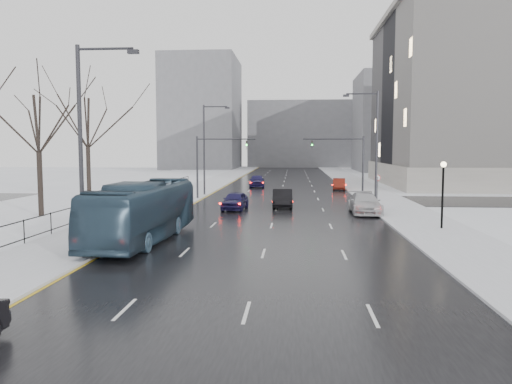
% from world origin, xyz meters
% --- Properties ---
extents(road, '(16.00, 150.00, 0.04)m').
position_xyz_m(road, '(0.00, 60.00, 0.02)').
color(road, black).
rests_on(road, ground).
extents(cross_road, '(130.00, 10.00, 0.04)m').
position_xyz_m(cross_road, '(0.00, 48.00, 0.02)').
color(cross_road, black).
rests_on(cross_road, ground).
extents(sidewalk_left, '(5.00, 150.00, 0.16)m').
position_xyz_m(sidewalk_left, '(-10.50, 60.00, 0.08)').
color(sidewalk_left, silver).
rests_on(sidewalk_left, ground).
extents(sidewalk_right, '(5.00, 150.00, 0.16)m').
position_xyz_m(sidewalk_right, '(10.50, 60.00, 0.08)').
color(sidewalk_right, silver).
rests_on(sidewalk_right, ground).
extents(park_strip, '(14.00, 150.00, 0.12)m').
position_xyz_m(park_strip, '(-20.00, 60.00, 0.06)').
color(park_strip, white).
rests_on(park_strip, ground).
extents(tree_park_d, '(8.75, 8.75, 12.50)m').
position_xyz_m(tree_park_d, '(-17.80, 34.00, 0.00)').
color(tree_park_d, black).
rests_on(tree_park_d, ground).
extents(tree_park_e, '(9.45, 9.45, 13.50)m').
position_xyz_m(tree_park_e, '(-18.20, 44.00, 0.00)').
color(tree_park_e, black).
rests_on(tree_park_e, ground).
extents(iron_fence, '(0.06, 70.00, 1.30)m').
position_xyz_m(iron_fence, '(-13.00, 30.00, 0.91)').
color(iron_fence, black).
rests_on(iron_fence, sidewalk_left).
extents(streetlight_r_mid, '(2.95, 0.25, 10.00)m').
position_xyz_m(streetlight_r_mid, '(8.17, 40.00, 5.62)').
color(streetlight_r_mid, '#2D2D33').
rests_on(streetlight_r_mid, ground).
extents(streetlight_l_near, '(2.95, 0.25, 10.00)m').
position_xyz_m(streetlight_l_near, '(-8.17, 20.00, 5.62)').
color(streetlight_l_near, '#2D2D33').
rests_on(streetlight_l_near, ground).
extents(streetlight_l_far, '(2.95, 0.25, 10.00)m').
position_xyz_m(streetlight_l_far, '(-8.17, 52.00, 5.62)').
color(streetlight_l_far, '#2D2D33').
rests_on(streetlight_l_far, ground).
extents(lamppost_r_mid, '(0.36, 0.36, 4.28)m').
position_xyz_m(lamppost_r_mid, '(11.00, 30.00, 2.94)').
color(lamppost_r_mid, black).
rests_on(lamppost_r_mid, sidewalk_right).
extents(mast_signal_right, '(6.10, 0.33, 6.50)m').
position_xyz_m(mast_signal_right, '(7.33, 48.00, 4.11)').
color(mast_signal_right, '#2D2D33').
rests_on(mast_signal_right, ground).
extents(mast_signal_left, '(6.10, 0.33, 6.50)m').
position_xyz_m(mast_signal_left, '(-7.33, 48.00, 4.11)').
color(mast_signal_left, '#2D2D33').
rests_on(mast_signal_left, ground).
extents(no_uturn_sign, '(0.60, 0.06, 2.70)m').
position_xyz_m(no_uturn_sign, '(9.20, 44.00, 2.30)').
color(no_uturn_sign, '#2D2D33').
rests_on(no_uturn_sign, sidewalk_right).
extents(bldg_far_right, '(24.00, 20.00, 22.00)m').
position_xyz_m(bldg_far_right, '(28.00, 115.00, 11.00)').
color(bldg_far_right, slate).
rests_on(bldg_far_right, ground).
extents(bldg_far_left, '(18.00, 22.00, 28.00)m').
position_xyz_m(bldg_far_left, '(-22.00, 125.00, 14.00)').
color(bldg_far_left, slate).
rests_on(bldg_far_left, ground).
extents(bldg_far_center, '(30.00, 18.00, 18.00)m').
position_xyz_m(bldg_far_center, '(4.00, 140.00, 9.00)').
color(bldg_far_center, slate).
rests_on(bldg_far_center, ground).
extents(bus, '(3.34, 12.20, 3.37)m').
position_xyz_m(bus, '(-7.00, 24.94, 1.72)').
color(bus, '#2D4559').
rests_on(bus, road).
extents(sedan_center_near, '(2.19, 4.68, 1.55)m').
position_xyz_m(sedan_center_near, '(-3.50, 39.55, 0.82)').
color(sedan_center_near, '#1A1644').
rests_on(sedan_center_near, road).
extents(sedan_right_near, '(1.86, 4.97, 1.62)m').
position_xyz_m(sedan_right_near, '(0.50, 41.47, 0.85)').
color(sedan_right_near, black).
rests_on(sedan_right_near, road).
extents(sedan_right_far, '(2.34, 5.68, 1.64)m').
position_xyz_m(sedan_right_far, '(7.20, 37.85, 0.86)').
color(sedan_right_far, '#B9B9BD').
rests_on(sedan_right_far, road).
extents(sedan_center_far, '(2.32, 5.11, 1.70)m').
position_xyz_m(sedan_center_far, '(-3.46, 64.34, 0.89)').
color(sedan_center_far, '#1D1849').
rests_on(sedan_center_far, road).
extents(sedan_right_distant, '(1.87, 4.45, 1.43)m').
position_xyz_m(sedan_right_distant, '(7.20, 60.81, 0.76)').
color(sedan_right_distant, maroon).
rests_on(sedan_right_distant, road).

